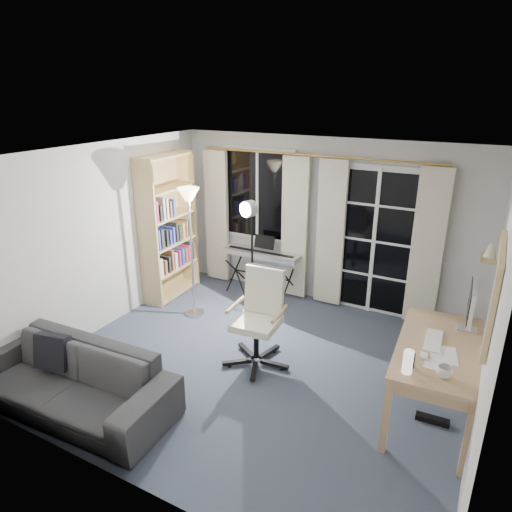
{
  "coord_description": "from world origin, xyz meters",
  "views": [
    {
      "loc": [
        2.11,
        -4.01,
        3.03
      ],
      "look_at": [
        -0.22,
        0.35,
        1.19
      ],
      "focal_mm": 32.0,
      "sensor_mm": 36.0,
      "label": 1
    }
  ],
  "objects_px": {
    "studio_light": "(249,223)",
    "desk": "(438,355)",
    "keyboard_piano": "(262,255)",
    "torchiere_lamp": "(190,215)",
    "office_chair": "(261,308)",
    "sofa": "(68,371)",
    "monitor": "(471,302)",
    "bookshelf": "(166,231)",
    "mug": "(445,371)"
  },
  "relations": [
    {
      "from": "bookshelf",
      "to": "torchiere_lamp",
      "type": "distance_m",
      "value": 0.95
    },
    {
      "from": "monitor",
      "to": "keyboard_piano",
      "type": "bearing_deg",
      "value": 154.3
    },
    {
      "from": "torchiere_lamp",
      "to": "mug",
      "type": "bearing_deg",
      "value": -18.87
    },
    {
      "from": "bookshelf",
      "to": "keyboard_piano",
      "type": "xyz_separation_m",
      "value": [
        1.28,
        0.63,
        -0.36
      ]
    },
    {
      "from": "keyboard_piano",
      "to": "office_chair",
      "type": "bearing_deg",
      "value": -63.22
    },
    {
      "from": "office_chair",
      "to": "sofa",
      "type": "height_order",
      "value": "office_chair"
    },
    {
      "from": "office_chair",
      "to": "monitor",
      "type": "relative_size",
      "value": 1.99
    },
    {
      "from": "studio_light",
      "to": "monitor",
      "type": "distance_m",
      "value": 2.85
    },
    {
      "from": "desk",
      "to": "bookshelf",
      "type": "bearing_deg",
      "value": 162.43
    },
    {
      "from": "torchiere_lamp",
      "to": "sofa",
      "type": "distance_m",
      "value": 2.45
    },
    {
      "from": "mug",
      "to": "desk",
      "type": "bearing_deg",
      "value": 101.31
    },
    {
      "from": "torchiere_lamp",
      "to": "studio_light",
      "type": "xyz_separation_m",
      "value": [
        0.68,
        0.39,
        -0.11
      ]
    },
    {
      "from": "office_chair",
      "to": "mug",
      "type": "height_order",
      "value": "office_chair"
    },
    {
      "from": "monitor",
      "to": "torchiere_lamp",
      "type": "bearing_deg",
      "value": 173.75
    },
    {
      "from": "torchiere_lamp",
      "to": "mug",
      "type": "height_order",
      "value": "torchiere_lamp"
    },
    {
      "from": "bookshelf",
      "to": "office_chair",
      "type": "relative_size",
      "value": 1.92
    },
    {
      "from": "mug",
      "to": "monitor",
      "type": "bearing_deg",
      "value": 84.21
    },
    {
      "from": "studio_light",
      "to": "desk",
      "type": "height_order",
      "value": "studio_light"
    },
    {
      "from": "bookshelf",
      "to": "mug",
      "type": "height_order",
      "value": "bookshelf"
    },
    {
      "from": "torchiere_lamp",
      "to": "office_chair",
      "type": "bearing_deg",
      "value": -22.09
    },
    {
      "from": "studio_light",
      "to": "monitor",
      "type": "bearing_deg",
      "value": 8.4
    },
    {
      "from": "keyboard_piano",
      "to": "sofa",
      "type": "xyz_separation_m",
      "value": [
        -0.45,
        -3.25,
        -0.24
      ]
    },
    {
      "from": "keyboard_piano",
      "to": "bookshelf",
      "type": "bearing_deg",
      "value": -154.19
    },
    {
      "from": "sofa",
      "to": "studio_light",
      "type": "bearing_deg",
      "value": 74.73
    },
    {
      "from": "office_chair",
      "to": "desk",
      "type": "xyz_separation_m",
      "value": [
        1.92,
        -0.1,
        0.03
      ]
    },
    {
      "from": "keyboard_piano",
      "to": "desk",
      "type": "height_order",
      "value": "keyboard_piano"
    },
    {
      "from": "bookshelf",
      "to": "studio_light",
      "type": "xyz_separation_m",
      "value": [
        1.43,
        -0.01,
        0.32
      ]
    },
    {
      "from": "office_chair",
      "to": "torchiere_lamp",
      "type": "bearing_deg",
      "value": 153.78
    },
    {
      "from": "torchiere_lamp",
      "to": "desk",
      "type": "relative_size",
      "value": 1.22
    },
    {
      "from": "studio_light",
      "to": "bookshelf",
      "type": "bearing_deg",
      "value": -159.99
    },
    {
      "from": "studio_light",
      "to": "monitor",
      "type": "height_order",
      "value": "studio_light"
    },
    {
      "from": "torchiere_lamp",
      "to": "desk",
      "type": "height_order",
      "value": "torchiere_lamp"
    },
    {
      "from": "keyboard_piano",
      "to": "monitor",
      "type": "bearing_deg",
      "value": -23.19
    },
    {
      "from": "bookshelf",
      "to": "office_chair",
      "type": "bearing_deg",
      "value": -26.19
    },
    {
      "from": "office_chair",
      "to": "mug",
      "type": "distance_m",
      "value": 2.12
    },
    {
      "from": "torchiere_lamp",
      "to": "sofa",
      "type": "bearing_deg",
      "value": -87.77
    },
    {
      "from": "monitor",
      "to": "desk",
      "type": "bearing_deg",
      "value": -116.53
    },
    {
      "from": "desk",
      "to": "monitor",
      "type": "height_order",
      "value": "monitor"
    },
    {
      "from": "office_chair",
      "to": "sofa",
      "type": "bearing_deg",
      "value": -131.01
    },
    {
      "from": "mug",
      "to": "office_chair",
      "type": "bearing_deg",
      "value": 163.34
    },
    {
      "from": "office_chair",
      "to": "desk",
      "type": "height_order",
      "value": "office_chair"
    },
    {
      "from": "office_chair",
      "to": "monitor",
      "type": "bearing_deg",
      "value": 5.14
    },
    {
      "from": "keyboard_piano",
      "to": "monitor",
      "type": "xyz_separation_m",
      "value": [
        2.92,
        -1.23,
        0.41
      ]
    },
    {
      "from": "studio_light",
      "to": "monitor",
      "type": "xyz_separation_m",
      "value": [
        2.78,
        -0.59,
        -0.27
      ]
    },
    {
      "from": "studio_light",
      "to": "office_chair",
      "type": "distance_m",
      "value": 1.33
    },
    {
      "from": "bookshelf",
      "to": "mug",
      "type": "relative_size",
      "value": 16.85
    },
    {
      "from": "keyboard_piano",
      "to": "mug",
      "type": "height_order",
      "value": "keyboard_piano"
    },
    {
      "from": "desk",
      "to": "sofa",
      "type": "height_order",
      "value": "sofa"
    },
    {
      "from": "bookshelf",
      "to": "torchiere_lamp",
      "type": "bearing_deg",
      "value": -29.92
    },
    {
      "from": "desk",
      "to": "sofa",
      "type": "distance_m",
      "value": 3.55
    }
  ]
}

